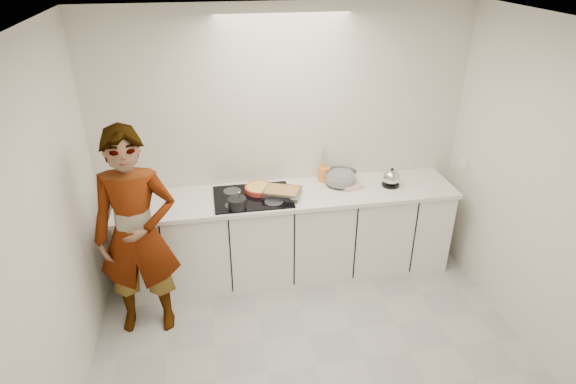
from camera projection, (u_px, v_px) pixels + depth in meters
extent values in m
cube|color=#B1B1AD|center=(317.00, 366.00, 3.89)|extent=(3.60, 3.20, 0.00)
cube|color=white|center=(329.00, 31.00, 2.68)|extent=(3.60, 3.20, 0.00)
cube|color=silver|center=(283.00, 143.00, 4.68)|extent=(3.60, 0.00, 2.60)
cube|color=silver|center=(42.00, 256.00, 3.01)|extent=(0.00, 3.20, 2.60)
cube|color=silver|center=(558.00, 207.00, 3.56)|extent=(0.00, 3.20, 2.60)
cube|color=white|center=(463.00, 163.00, 4.83)|extent=(0.02, 0.15, 0.09)
cube|color=white|center=(289.00, 236.00, 4.80)|extent=(3.20, 0.58, 0.87)
cube|color=white|center=(289.00, 195.00, 4.59)|extent=(3.24, 0.64, 0.04)
cube|color=black|center=(253.00, 197.00, 4.51)|extent=(0.72, 0.54, 0.01)
cylinder|color=red|center=(259.00, 189.00, 4.59)|extent=(0.31, 0.31, 0.05)
cylinder|color=#FFD44D|center=(259.00, 187.00, 4.58)|extent=(0.27, 0.27, 0.01)
cylinder|color=black|center=(237.00, 203.00, 4.29)|extent=(0.18, 0.18, 0.09)
cylinder|color=silver|center=(239.00, 198.00, 4.29)|extent=(0.02, 0.07, 0.14)
cube|color=silver|center=(282.00, 193.00, 4.50)|extent=(0.40, 0.36, 0.06)
cube|color=tan|center=(282.00, 190.00, 4.49)|extent=(0.36, 0.31, 0.02)
cylinder|color=silver|center=(341.00, 178.00, 4.73)|extent=(0.39, 0.39, 0.14)
cylinder|color=white|center=(341.00, 180.00, 4.74)|extent=(0.33, 0.33, 0.06)
cube|color=white|center=(352.00, 186.00, 4.69)|extent=(0.24, 0.20, 0.03)
cylinder|color=black|center=(390.00, 185.00, 4.73)|extent=(0.22, 0.22, 0.02)
sphere|color=silver|center=(391.00, 177.00, 4.69)|extent=(0.21, 0.21, 0.17)
sphere|color=black|center=(392.00, 169.00, 4.65)|extent=(0.04, 0.04, 0.03)
cylinder|color=orange|center=(324.00, 174.00, 4.80)|extent=(0.15, 0.15, 0.15)
imported|color=white|center=(137.00, 235.00, 3.90)|extent=(0.70, 0.48, 1.85)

